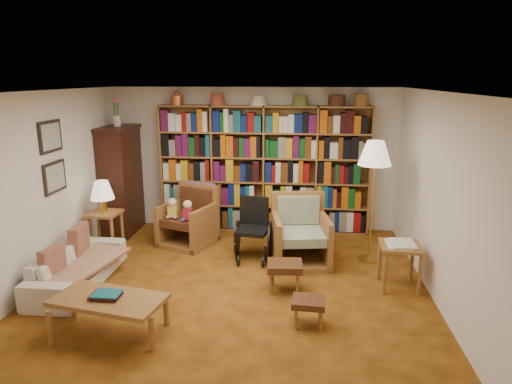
# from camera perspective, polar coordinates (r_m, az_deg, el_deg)

# --- Properties ---
(floor) EXTENTS (5.00, 5.00, 0.00)m
(floor) POSITION_cam_1_polar(r_m,az_deg,el_deg) (6.11, -2.80, -11.71)
(floor) COLOR #965617
(floor) RESTS_ON ground
(ceiling) EXTENTS (5.00, 5.00, 0.00)m
(ceiling) POSITION_cam_1_polar(r_m,az_deg,el_deg) (5.50, -3.12, 12.44)
(ceiling) COLOR white
(ceiling) RESTS_ON wall_back
(wall_back) EXTENTS (5.00, 0.00, 5.00)m
(wall_back) POSITION_cam_1_polar(r_m,az_deg,el_deg) (8.10, -0.30, 4.12)
(wall_back) COLOR silver
(wall_back) RESTS_ON floor
(wall_front) EXTENTS (5.00, 0.00, 5.00)m
(wall_front) POSITION_cam_1_polar(r_m,az_deg,el_deg) (3.36, -9.45, -10.94)
(wall_front) COLOR silver
(wall_front) RESTS_ON floor
(wall_left) EXTENTS (0.00, 5.00, 5.00)m
(wall_left) POSITION_cam_1_polar(r_m,az_deg,el_deg) (6.53, -25.20, 0.29)
(wall_left) COLOR silver
(wall_left) RESTS_ON floor
(wall_right) EXTENTS (0.00, 5.00, 5.00)m
(wall_right) POSITION_cam_1_polar(r_m,az_deg,el_deg) (5.85, 22.04, -0.87)
(wall_right) COLOR silver
(wall_right) RESTS_ON floor
(bookshelf) EXTENTS (3.60, 0.30, 2.42)m
(bookshelf) POSITION_cam_1_polar(r_m,az_deg,el_deg) (7.93, 1.01, 3.32)
(bookshelf) COLOR brown
(bookshelf) RESTS_ON floor
(curio_cabinet) EXTENTS (0.50, 0.95, 2.40)m
(curio_cabinet) POSITION_cam_1_polar(r_m,az_deg,el_deg) (8.23, -16.50, 1.59)
(curio_cabinet) COLOR #36140E
(curio_cabinet) RESTS_ON floor
(framed_pictures) EXTENTS (0.03, 0.52, 0.97)m
(framed_pictures) POSITION_cam_1_polar(r_m,az_deg,el_deg) (6.70, -24.09, 4.02)
(framed_pictures) COLOR black
(framed_pictures) RESTS_ON wall_left
(sofa) EXTENTS (1.72, 0.69, 0.50)m
(sofa) POSITION_cam_1_polar(r_m,az_deg,el_deg) (6.50, -21.39, -8.65)
(sofa) COLOR beige
(sofa) RESTS_ON floor
(sofa_throw) EXTENTS (0.93, 1.41, 0.04)m
(sofa_throw) POSITION_cam_1_polar(r_m,az_deg,el_deg) (6.46, -21.03, -8.29)
(sofa_throw) COLOR beige
(sofa_throw) RESTS_ON sofa
(cushion_left) EXTENTS (0.16, 0.43, 0.42)m
(cushion_left) POSITION_cam_1_polar(r_m,az_deg,el_deg) (6.78, -21.21, -5.89)
(cushion_left) COLOR maroon
(cushion_left) RESTS_ON sofa
(cushion_right) EXTENTS (0.18, 0.38, 0.37)m
(cushion_right) POSITION_cam_1_polar(r_m,az_deg,el_deg) (6.21, -24.09, -8.03)
(cushion_right) COLOR maroon
(cushion_right) RESTS_ON sofa
(side_table_lamp) EXTENTS (0.49, 0.49, 0.66)m
(side_table_lamp) POSITION_cam_1_polar(r_m,az_deg,el_deg) (7.41, -18.39, -3.59)
(side_table_lamp) COLOR brown
(side_table_lamp) RESTS_ON floor
(table_lamp) EXTENTS (0.36, 0.36, 0.49)m
(table_lamp) POSITION_cam_1_polar(r_m,az_deg,el_deg) (7.28, -18.69, 0.10)
(table_lamp) COLOR gold
(table_lamp) RESTS_ON side_table_lamp
(armchair_leather) EXTENTS (1.03, 1.02, 0.96)m
(armchair_leather) POSITION_cam_1_polar(r_m,az_deg,el_deg) (7.58, -8.36, -3.42)
(armchair_leather) COLOR brown
(armchair_leather) RESTS_ON floor
(armchair_sage) EXTENTS (0.93, 0.95, 1.00)m
(armchair_sage) POSITION_cam_1_polar(r_m,az_deg,el_deg) (6.79, 5.61, -5.54)
(armchair_sage) COLOR brown
(armchair_sage) RESTS_ON floor
(wheelchair) EXTENTS (0.53, 0.73, 0.92)m
(wheelchair) POSITION_cam_1_polar(r_m,az_deg,el_deg) (6.89, -0.33, -4.85)
(wheelchair) COLOR black
(wheelchair) RESTS_ON floor
(floor_lamp) EXTENTS (0.48, 0.48, 1.80)m
(floor_lamp) POSITION_cam_1_polar(r_m,az_deg,el_deg) (6.69, 14.63, 4.12)
(floor_lamp) COLOR gold
(floor_lamp) RESTS_ON floor
(side_table_papers) EXTENTS (0.53, 0.53, 0.62)m
(side_table_papers) POSITION_cam_1_polar(r_m,az_deg,el_deg) (6.16, 17.55, -7.16)
(side_table_papers) COLOR brown
(side_table_papers) RESTS_ON floor
(footstool_a) EXTENTS (0.47, 0.41, 0.38)m
(footstool_a) POSITION_cam_1_polar(r_m,az_deg,el_deg) (5.89, 3.62, -9.45)
(footstool_a) COLOR #512415
(footstool_a) RESTS_ON floor
(footstool_b) EXTENTS (0.38, 0.33, 0.31)m
(footstool_b) POSITION_cam_1_polar(r_m,az_deg,el_deg) (5.18, 6.59, -13.71)
(footstool_b) COLOR #512415
(footstool_b) RESTS_ON floor
(coffee_table) EXTENTS (1.25, 0.79, 0.48)m
(coffee_table) POSITION_cam_1_polar(r_m,az_deg,el_deg) (5.15, -17.93, -12.92)
(coffee_table) COLOR brown
(coffee_table) RESTS_ON floor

